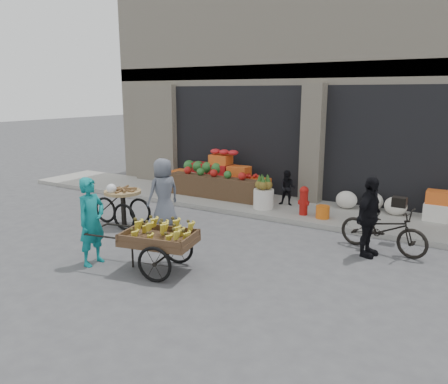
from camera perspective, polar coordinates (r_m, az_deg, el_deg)
The scene contains 15 objects.
ground at distance 7.99m, azimuth -1.38°, elevation -9.43°, with size 80.00×80.00×0.00m, color #424244.
sidewalk at distance 11.46m, azimuth 9.63°, elevation -2.33°, with size 18.00×2.20×0.12m, color gray.
building at distance 14.82m, azimuth 15.87°, elevation 13.72°, with size 14.00×6.45×7.00m.
fruit_display at distance 12.64m, azimuth -0.32°, elevation 2.12°, with size 3.10×1.12×1.24m.
pineapple_bin at distance 11.23m, azimuth 5.19°, elevation -0.88°, with size 0.52×0.52×0.50m, color silver.
fire_hydrant at distance 10.74m, azimuth 10.38°, elevation -0.96°, with size 0.22×0.22×0.71m.
orange_bucket at distance 10.59m, azimuth 12.76°, elevation -2.56°, with size 0.32×0.32×0.30m, color orange.
right_bay_goods at distance 11.33m, azimuth 23.23°, elevation -1.57°, with size 3.35×0.60×0.70m.
seated_person at distance 11.56m, azimuth 8.30°, elevation 0.52°, with size 0.45×0.35×0.93m, color black.
banana_cart at distance 7.58m, azimuth -8.80°, elevation -5.73°, with size 2.19×1.22×0.87m.
vendor_woman at distance 8.11m, azimuth -16.91°, elevation -3.70°, with size 0.58×0.38×1.59m, color #107E81.
tricycle_cart at distance 10.33m, azimuth -13.08°, elevation -1.27°, with size 1.44×0.89×0.95m.
vendor_grey at distance 10.07m, azimuth -7.91°, elevation -0.08°, with size 0.78×0.50×1.59m, color slate.
bicycle at distance 9.01m, azimuth 20.08°, elevation -4.57°, with size 0.60×1.72×0.90m, color black.
cyclist at distance 8.58m, azimuth 18.41°, elevation -3.11°, with size 0.90×0.37×1.53m, color black.
Camera 1 is at (3.96, -6.24, 3.03)m, focal length 35.00 mm.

